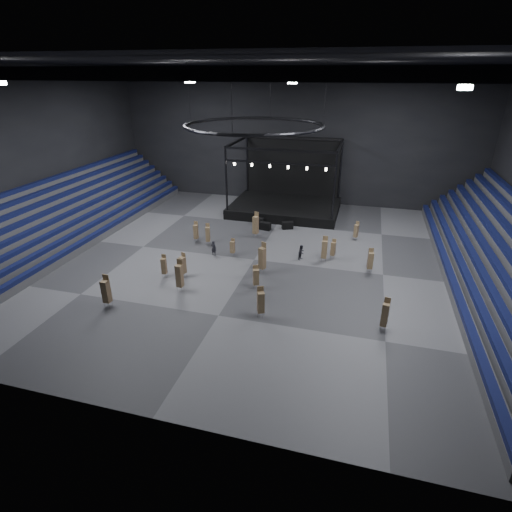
% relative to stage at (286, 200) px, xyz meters
% --- Properties ---
extents(floor, '(50.00, 50.00, 0.00)m').
position_rel_stage_xyz_m(floor, '(-0.00, -16.24, -1.45)').
color(floor, '#4F4F52').
rests_on(floor, ground).
extents(ceiling, '(50.00, 42.00, 0.20)m').
position_rel_stage_xyz_m(ceiling, '(-0.00, -16.24, 16.55)').
color(ceiling, black).
rests_on(ceiling, wall_back).
extents(wall_back, '(50.00, 0.20, 18.00)m').
position_rel_stage_xyz_m(wall_back, '(-0.00, 4.76, 7.55)').
color(wall_back, black).
rests_on(wall_back, ground).
extents(wall_front, '(50.00, 0.20, 18.00)m').
position_rel_stage_xyz_m(wall_front, '(-0.00, -37.24, 7.55)').
color(wall_front, black).
rests_on(wall_front, ground).
extents(wall_left, '(0.20, 42.00, 18.00)m').
position_rel_stage_xyz_m(wall_left, '(-25.00, -16.24, 7.55)').
color(wall_left, black).
rests_on(wall_left, ground).
extents(bleachers_left, '(7.20, 40.00, 6.40)m').
position_rel_stage_xyz_m(bleachers_left, '(-22.94, -16.24, 0.28)').
color(bleachers_left, '#454548').
rests_on(bleachers_left, floor).
extents(stage, '(14.00, 10.00, 9.20)m').
position_rel_stage_xyz_m(stage, '(0.00, 0.00, 0.00)').
color(stage, black).
rests_on(stage, floor).
extents(truss_ring, '(12.30, 12.30, 5.15)m').
position_rel_stage_xyz_m(truss_ring, '(-0.00, -16.24, 11.55)').
color(truss_ring, black).
rests_on(truss_ring, ceiling).
extents(roof_girders, '(49.00, 30.35, 0.70)m').
position_rel_stage_xyz_m(roof_girders, '(-0.00, -16.24, 15.75)').
color(roof_girders, black).
rests_on(roof_girders, ceiling).
extents(floodlights, '(28.60, 16.60, 0.25)m').
position_rel_stage_xyz_m(floodlights, '(-0.00, -20.24, 15.15)').
color(floodlights, white).
rests_on(floodlights, roof_girders).
extents(flight_case_left, '(1.37, 0.79, 0.87)m').
position_rel_stage_xyz_m(flight_case_left, '(-2.23, -6.34, -1.02)').
color(flight_case_left, black).
rests_on(flight_case_left, floor).
extents(flight_case_mid, '(1.47, 0.95, 0.90)m').
position_rel_stage_xyz_m(flight_case_mid, '(-1.00, -7.78, -1.00)').
color(flight_case_mid, black).
rests_on(flight_case_mid, floor).
extents(flight_case_right, '(1.47, 1.15, 0.88)m').
position_rel_stage_xyz_m(flight_case_right, '(1.54, -6.82, -1.01)').
color(flight_case_right, black).
rests_on(flight_case_right, floor).
extents(chair_stack_0, '(0.71, 0.71, 3.05)m').
position_rel_stage_xyz_m(chair_stack_0, '(1.47, -18.73, 0.10)').
color(chair_stack_0, silver).
rests_on(chair_stack_0, floor).
extents(chair_stack_1, '(0.55, 0.55, 2.96)m').
position_rel_stage_xyz_m(chair_stack_1, '(-4.51, -23.91, 0.05)').
color(chair_stack_1, silver).
rests_on(chair_stack_1, floor).
extents(chair_stack_2, '(0.55, 0.55, 2.67)m').
position_rel_stage_xyz_m(chair_stack_2, '(12.33, -25.30, -0.10)').
color(chair_stack_2, silver).
rests_on(chair_stack_2, floor).
extents(chair_stack_3, '(0.61, 0.61, 2.40)m').
position_rel_stage_xyz_m(chair_stack_3, '(-5.34, -21.47, -0.20)').
color(chair_stack_3, silver).
rests_on(chair_stack_3, floor).
extents(chair_stack_4, '(0.65, 0.65, 2.18)m').
position_rel_stage_xyz_m(chair_stack_4, '(1.68, -21.79, -0.29)').
color(chair_stack_4, silver).
rests_on(chair_stack_4, floor).
extents(chair_stack_5, '(0.52, 0.52, 2.08)m').
position_rel_stage_xyz_m(chair_stack_5, '(7.58, -13.82, -0.36)').
color(chair_stack_5, silver).
rests_on(chair_stack_5, floor).
extents(chair_stack_6, '(0.54, 0.54, 2.68)m').
position_rel_stage_xyz_m(chair_stack_6, '(6.79, -14.81, -0.06)').
color(chair_stack_6, silver).
rests_on(chair_stack_6, floor).
extents(chair_stack_7, '(0.66, 0.66, 2.96)m').
position_rel_stage_xyz_m(chair_stack_7, '(-1.48, -10.32, 0.06)').
color(chair_stack_7, silver).
rests_on(chair_stack_7, floor).
extents(chair_stack_8, '(0.56, 0.56, 2.82)m').
position_rel_stage_xyz_m(chair_stack_8, '(-9.03, -27.80, 0.01)').
color(chair_stack_8, silver).
rests_on(chair_stack_8, floor).
extents(chair_stack_9, '(0.44, 0.44, 1.86)m').
position_rel_stage_xyz_m(chair_stack_9, '(-2.42, -15.85, -0.46)').
color(chair_stack_9, silver).
rests_on(chair_stack_9, floor).
extents(chair_stack_10, '(0.47, 0.47, 2.35)m').
position_rel_stage_xyz_m(chair_stack_10, '(-7.50, -13.36, -0.24)').
color(chair_stack_10, silver).
rests_on(chair_stack_10, floor).
extents(chair_stack_11, '(0.55, 0.55, 2.41)m').
position_rel_stage_xyz_m(chair_stack_11, '(11.21, -15.98, -0.20)').
color(chair_stack_11, silver).
rests_on(chair_stack_11, floor).
extents(chair_stack_12, '(0.48, 0.48, 2.22)m').
position_rel_stage_xyz_m(chair_stack_12, '(-7.01, -21.93, -0.30)').
color(chair_stack_12, silver).
rests_on(chair_stack_12, floor).
extents(chair_stack_13, '(0.55, 0.55, 2.17)m').
position_rel_stage_xyz_m(chair_stack_13, '(9.60, -8.23, -0.33)').
color(chair_stack_13, silver).
rests_on(chair_stack_13, floor).
extents(chair_stack_14, '(0.68, 0.68, 2.58)m').
position_rel_stage_xyz_m(chair_stack_14, '(3.20, -25.97, -0.11)').
color(chair_stack_14, silver).
rests_on(chair_stack_14, floor).
extents(chair_stack_15, '(0.54, 0.54, 2.41)m').
position_rel_stage_xyz_m(chair_stack_15, '(-5.93, -13.76, -0.22)').
color(chair_stack_15, silver).
rests_on(chair_stack_15, floor).
extents(man_center, '(0.63, 0.46, 1.57)m').
position_rel_stage_xyz_m(man_center, '(-4.34, -16.22, -0.67)').
color(man_center, black).
rests_on(man_center, floor).
extents(crew_member, '(0.80, 0.90, 1.55)m').
position_rel_stage_xyz_m(crew_member, '(4.54, -14.87, -0.68)').
color(crew_member, black).
rests_on(crew_member, floor).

